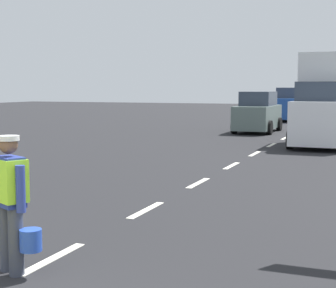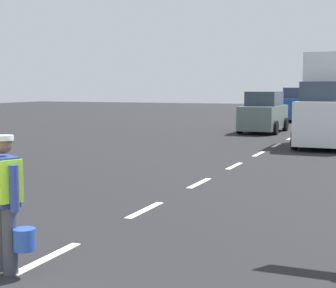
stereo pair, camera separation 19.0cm
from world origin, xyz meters
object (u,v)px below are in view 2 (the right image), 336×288
(road_worker, at_px, (6,197))
(car_oncoming_third, at_px, (297,106))
(delivery_truck, at_px, (329,104))
(car_oncoming_second, at_px, (264,113))

(road_worker, xyz_separation_m, car_oncoming_third, (-1.66, 31.30, 0.10))
(delivery_truck, relative_size, car_oncoming_second, 1.11)
(road_worker, relative_size, car_oncoming_second, 0.40)
(road_worker, height_order, car_oncoming_second, car_oncoming_second)
(car_oncoming_third, bearing_deg, delivery_truck, -76.47)
(delivery_truck, distance_m, car_oncoming_second, 6.52)
(road_worker, relative_size, car_oncoming_third, 0.40)
(delivery_truck, xyz_separation_m, car_oncoming_third, (-3.63, 15.11, -0.58))
(delivery_truck, bearing_deg, road_worker, -96.95)
(delivery_truck, relative_size, car_oncoming_third, 1.11)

